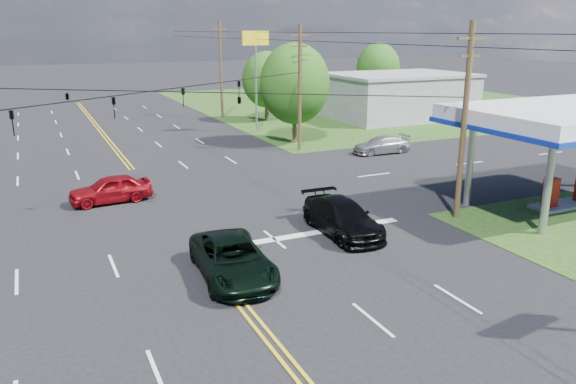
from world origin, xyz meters
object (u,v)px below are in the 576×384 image
pole_right_far (221,69)px  pickup_dkgreen (233,259)px  pole_ne (300,87)px  suv_black (342,217)px  retail_ne (398,97)px  tree_right_a (295,84)px  pole_se (464,120)px  tree_right_b (266,79)px  tree_far_r (378,68)px

pole_right_far → pickup_dkgreen: 41.16m
pole_ne → suv_black: bearing=-109.8°
retail_ne → tree_right_a: bearing=-153.4°
pole_se → pickup_dkgreen: 13.32m
tree_right_b → pickup_dkgreen: tree_right_b is taller
pole_se → suv_black: 7.55m
tree_far_r → pole_se: bearing=-118.3°
retail_ne → tree_right_b: (-13.50, 4.00, 2.02)m
tree_right_a → tree_right_b: tree_right_a is taller
retail_ne → pole_se: pole_se is taller
pole_right_far → pickup_dkgreen: (-12.50, -38.96, -4.42)m
pole_right_far → retail_ne: bearing=-25.2°
suv_black → pole_right_far: bearing=81.9°
pickup_dkgreen → pole_se: bearing=13.6°
tree_right_a → pole_se: bearing=-92.7°
retail_ne → pickup_dkgreen: (-29.50, -30.96, -1.45)m
retail_ne → suv_black: retail_ne is taller
tree_far_r → suv_black: 47.34m
tree_far_r → pole_right_far: bearing=-174.6°
pole_ne → retail_ne: bearing=32.9°
tree_far_r → pickup_dkgreen: size_ratio=1.42×
tree_far_r → pickup_dkgreen: bearing=-129.3°
tree_right_a → tree_far_r: tree_right_a is taller
tree_right_b → pickup_dkgreen: bearing=-114.6°
retail_ne → tree_right_a: (-16.00, -8.00, 2.67)m
retail_ne → tree_right_a: 18.09m
pole_right_far → tree_right_b: 5.40m
pole_ne → pickup_dkgreen: (-12.50, -19.96, -4.17)m
pole_se → suv_black: bearing=175.5°
pole_se → tree_right_a: 21.02m
tree_right_b → suv_black: 34.12m
tree_right_a → pickup_dkgreen: (-13.50, -22.96, -4.12)m
tree_right_a → tree_far_r: 26.91m
pole_ne → pole_right_far: (0.00, 19.00, 0.25)m
pole_right_far → pole_ne: bearing=-90.0°
pole_right_far → tree_far_r: size_ratio=1.31×
retail_ne → pole_ne: (-17.00, -11.00, 2.72)m
retail_ne → tree_far_r: 11.02m
tree_far_r → suv_black: (-27.29, -38.50, -3.77)m
pole_right_far → suv_black: pole_right_far is taller
pole_ne → pickup_dkgreen: pole_ne is taller
tree_far_r → suv_black: bearing=-125.3°
tree_right_b → tree_far_r: size_ratio=0.93×
pickup_dkgreen → suv_black: size_ratio=1.02×
pole_right_far → tree_right_b: (3.50, -4.00, -0.95)m
tree_right_a → pole_ne: bearing=-108.4°
tree_far_r → suv_black: size_ratio=1.44×
tree_right_a → suv_black: 22.14m
pole_se → tree_right_a: bearing=87.3°
retail_ne → tree_far_r: size_ratio=1.83×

